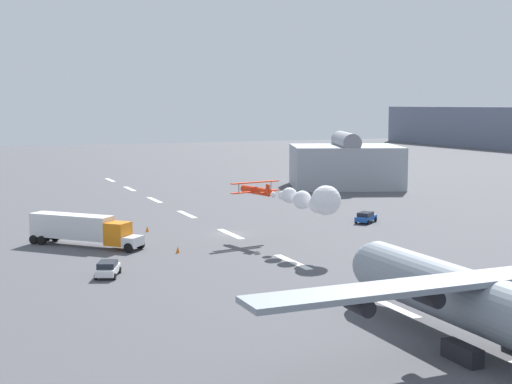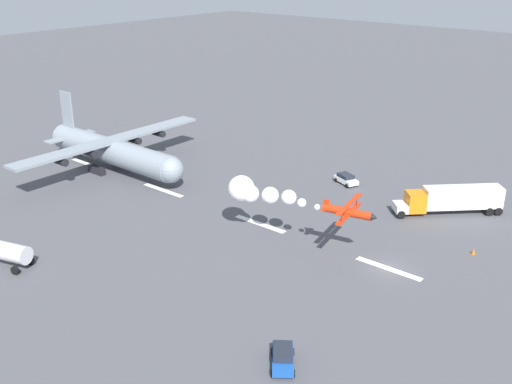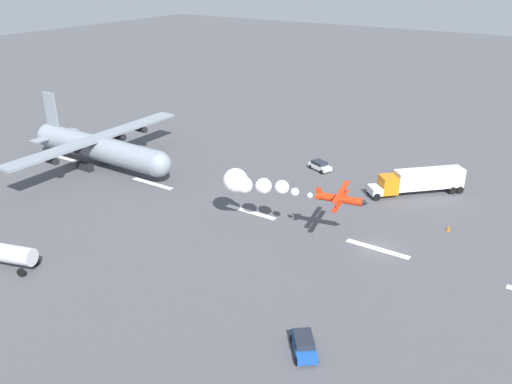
{
  "view_description": "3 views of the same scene",
  "coord_description": "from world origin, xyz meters",
  "px_view_note": "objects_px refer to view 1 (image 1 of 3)",
  "views": [
    {
      "loc": [
        88.19,
        -33.78,
        16.7
      ],
      "look_at": [
        4.83,
        1.55,
        5.92
      ],
      "focal_mm": 51.99,
      "sensor_mm": 36.0,
      "label": 1
    },
    {
      "loc": [
        -26.11,
        54.88,
        33.0
      ],
      "look_at": [
        19.58,
        -0.42,
        4.08
      ],
      "focal_mm": 42.12,
      "sensor_mm": 36.0,
      "label": 2
    },
    {
      "loc": [
        -17.31,
        53.84,
        32.04
      ],
      "look_at": [
        17.65,
        0.0,
        3.28
      ],
      "focal_mm": 36.3,
      "sensor_mm": 36.0,
      "label": 3
    }
  ],
  "objects_px": {
    "semi_truck_orange": "(82,228)",
    "followme_car_yellow": "(108,268)",
    "stunt_biplane_red": "(310,199)",
    "airport_staff_sedan": "(366,217)",
    "cargo_transport_plane": "(473,299)",
    "traffic_cone_far": "(178,250)",
    "traffic_cone_near": "(147,229)"
  },
  "relations": [
    {
      "from": "semi_truck_orange",
      "to": "followme_car_yellow",
      "type": "bearing_deg",
      "value": -1.47
    },
    {
      "from": "stunt_biplane_red",
      "to": "airport_staff_sedan",
      "type": "distance_m",
      "value": 24.47
    },
    {
      "from": "semi_truck_orange",
      "to": "cargo_transport_plane",
      "type": "bearing_deg",
      "value": 21.16
    },
    {
      "from": "stunt_biplane_red",
      "to": "traffic_cone_far",
      "type": "height_order",
      "value": "stunt_biplane_red"
    },
    {
      "from": "semi_truck_orange",
      "to": "stunt_biplane_red",
      "type": "bearing_deg",
      "value": 57.37
    },
    {
      "from": "cargo_transport_plane",
      "to": "traffic_cone_near",
      "type": "relative_size",
      "value": 46.3
    },
    {
      "from": "stunt_biplane_red",
      "to": "traffic_cone_near",
      "type": "xyz_separation_m",
      "value": [
        -21.37,
        -12.99,
        -5.82
      ]
    },
    {
      "from": "semi_truck_orange",
      "to": "airport_staff_sedan",
      "type": "distance_m",
      "value": 40.06
    },
    {
      "from": "stunt_biplane_red",
      "to": "semi_truck_orange",
      "type": "bearing_deg",
      "value": -122.63
    },
    {
      "from": "semi_truck_orange",
      "to": "airport_staff_sedan",
      "type": "xyz_separation_m",
      "value": [
        -1.9,
        40.0,
        -1.31
      ]
    },
    {
      "from": "cargo_transport_plane",
      "to": "traffic_cone_far",
      "type": "bearing_deg",
      "value": -166.9
    },
    {
      "from": "followme_car_yellow",
      "to": "airport_staff_sedan",
      "type": "xyz_separation_m",
      "value": [
        -18.61,
        40.42,
        0.0
      ]
    },
    {
      "from": "traffic_cone_near",
      "to": "stunt_biplane_red",
      "type": "bearing_deg",
      "value": 31.3
    },
    {
      "from": "airport_staff_sedan",
      "to": "traffic_cone_near",
      "type": "height_order",
      "value": "airport_staff_sedan"
    },
    {
      "from": "stunt_biplane_red",
      "to": "followme_car_yellow",
      "type": "bearing_deg",
      "value": -84.53
    },
    {
      "from": "semi_truck_orange",
      "to": "traffic_cone_near",
      "type": "relative_size",
      "value": 16.41
    },
    {
      "from": "followme_car_yellow",
      "to": "traffic_cone_far",
      "type": "relative_size",
      "value": 5.87
    },
    {
      "from": "stunt_biplane_red",
      "to": "traffic_cone_far",
      "type": "bearing_deg",
      "value": -115.05
    },
    {
      "from": "semi_truck_orange",
      "to": "traffic_cone_near",
      "type": "bearing_deg",
      "value": 125.4
    },
    {
      "from": "stunt_biplane_red",
      "to": "traffic_cone_far",
      "type": "distance_m",
      "value": 15.91
    },
    {
      "from": "followme_car_yellow",
      "to": "traffic_cone_near",
      "type": "distance_m",
      "value": 25.65
    },
    {
      "from": "followme_car_yellow",
      "to": "traffic_cone_near",
      "type": "xyz_separation_m",
      "value": [
        -23.58,
        10.09,
        -0.44
      ]
    },
    {
      "from": "stunt_biplane_red",
      "to": "airport_staff_sedan",
      "type": "height_order",
      "value": "stunt_biplane_red"
    },
    {
      "from": "cargo_transport_plane",
      "to": "followme_car_yellow",
      "type": "xyz_separation_m",
      "value": [
        -30.77,
        -18.81,
        -2.62
      ]
    },
    {
      "from": "stunt_biplane_red",
      "to": "followme_car_yellow",
      "type": "relative_size",
      "value": 4.17
    },
    {
      "from": "stunt_biplane_red",
      "to": "traffic_cone_far",
      "type": "relative_size",
      "value": 24.49
    },
    {
      "from": "cargo_transport_plane",
      "to": "stunt_biplane_red",
      "type": "xyz_separation_m",
      "value": [
        -32.98,
        4.28,
        2.77
      ]
    },
    {
      "from": "cargo_transport_plane",
      "to": "traffic_cone_near",
      "type": "distance_m",
      "value": 55.13
    },
    {
      "from": "cargo_transport_plane",
      "to": "followme_car_yellow",
      "type": "distance_m",
      "value": 36.16
    },
    {
      "from": "followme_car_yellow",
      "to": "traffic_cone_far",
      "type": "height_order",
      "value": "followme_car_yellow"
    },
    {
      "from": "cargo_transport_plane",
      "to": "semi_truck_orange",
      "type": "relative_size",
      "value": 2.82
    },
    {
      "from": "cargo_transport_plane",
      "to": "stunt_biplane_red",
      "type": "bearing_deg",
      "value": 172.61
    }
  ]
}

